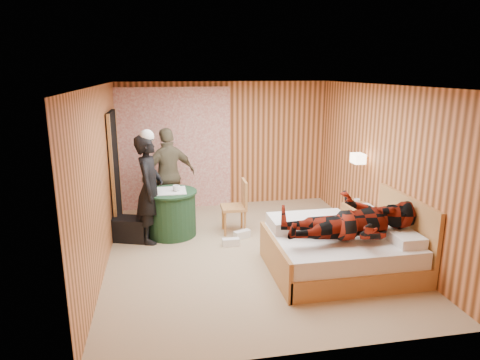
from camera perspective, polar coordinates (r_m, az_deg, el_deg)
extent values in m
cube|color=tan|center=(6.68, 1.20, -9.48)|extent=(4.20, 5.00, 0.01)
cube|color=silver|center=(6.11, 1.32, 12.50)|extent=(4.20, 5.00, 0.01)
cube|color=#E79058|center=(8.69, -2.09, 4.76)|extent=(4.20, 0.02, 2.50)
cube|color=#E79058|center=(6.21, -18.08, 0.16)|extent=(0.02, 5.00, 2.50)
cube|color=#E79058|center=(7.00, 18.34, 1.69)|extent=(0.02, 5.00, 2.50)
cube|color=white|center=(8.55, -8.68, 4.10)|extent=(2.20, 0.08, 2.40)
cube|color=black|center=(7.61, -16.35, 1.07)|extent=(0.06, 0.90, 2.05)
cylinder|color=gold|center=(7.34, 16.02, 2.81)|extent=(0.18, 0.04, 0.04)
cube|color=beige|center=(7.30, 15.46, 2.80)|extent=(0.18, 0.24, 0.16)
cube|color=tan|center=(6.17, 13.14, -10.54)|extent=(1.86, 1.49, 0.28)
cube|color=white|center=(6.07, 13.27, -8.34)|extent=(1.81, 1.43, 0.23)
cube|color=tan|center=(5.83, 4.63, -10.41)|extent=(0.06, 1.49, 0.52)
cube|color=tan|center=(6.46, 21.21, -6.44)|extent=(0.06, 1.49, 1.02)
cube|color=white|center=(6.04, 21.10, -7.21)|extent=(0.35, 0.51, 0.13)
cube|color=white|center=(6.61, 17.95, -5.08)|extent=(0.35, 0.51, 0.13)
cube|color=white|center=(6.24, 9.09, -5.51)|extent=(1.12, 0.56, 0.17)
cube|color=tan|center=(7.31, 15.59, -5.53)|extent=(0.41, 0.56, 0.56)
cube|color=tan|center=(7.25, 15.69, -4.21)|extent=(0.43, 0.58, 0.03)
cylinder|color=#224A29|center=(7.27, -9.16, -4.47)|extent=(0.82, 0.82, 0.75)
cylinder|color=#224A29|center=(7.16, -9.28, -1.61)|extent=(0.88, 0.88, 0.03)
cube|color=white|center=(7.16, -9.28, -1.43)|extent=(0.66, 0.66, 0.01)
cube|color=tan|center=(7.84, -9.30, -2.51)|extent=(0.54, 0.54, 0.05)
cube|color=tan|center=(7.94, -9.86, -0.43)|extent=(0.41, 0.18, 0.46)
cylinder|color=tan|center=(7.70, -9.97, -4.68)|extent=(0.04, 0.04, 0.43)
cylinder|color=tan|center=(8.11, -8.54, -3.63)|extent=(0.04, 0.04, 0.43)
cube|color=tan|center=(7.28, -0.86, -3.70)|extent=(0.42, 0.42, 0.05)
cube|color=tan|center=(7.23, 0.60, -1.77)|extent=(0.05, 0.41, 0.45)
cylinder|color=tan|center=(7.49, -2.30, -5.04)|extent=(0.04, 0.04, 0.42)
cylinder|color=tan|center=(7.22, 0.66, -5.78)|extent=(0.04, 0.04, 0.42)
cube|color=black|center=(7.27, -14.67, -6.32)|extent=(0.75, 0.56, 0.38)
cube|color=white|center=(7.16, 0.29, -7.25)|extent=(0.30, 0.22, 0.12)
cube|color=white|center=(6.85, -1.24, -8.29)|extent=(0.27, 0.11, 0.12)
imported|color=black|center=(6.94, -11.95, -1.21)|extent=(0.53, 0.70, 1.75)
imported|color=brown|center=(7.85, -9.45, 0.63)|extent=(1.09, 0.77, 1.72)
imported|color=maroon|center=(5.73, 14.84, -3.98)|extent=(0.86, 0.67, 1.77)
imported|color=white|center=(7.18, 15.92, -3.48)|extent=(0.24, 0.27, 0.02)
imported|color=white|center=(7.17, 15.93, -3.33)|extent=(0.17, 0.23, 0.02)
imported|color=white|center=(7.32, 15.32, -2.80)|extent=(0.11, 0.11, 0.09)
imported|color=white|center=(7.10, -8.48, -1.08)|extent=(0.14, 0.14, 0.10)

